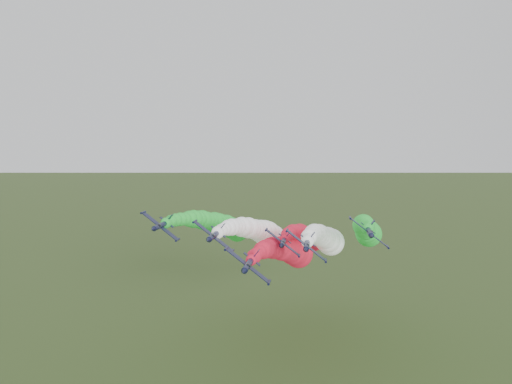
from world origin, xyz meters
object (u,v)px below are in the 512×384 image
jet_inner_left (260,232)px  jet_inner_right (324,239)px  jet_lead (288,251)px  jet_outer_left (220,225)px  jet_outer_right (366,230)px  jet_trail (305,237)px

jet_inner_left → jet_inner_right: 17.18m
jet_lead → jet_inner_right: size_ratio=1.00×
jet_lead → jet_outer_left: bearing=144.8°
jet_outer_right → jet_inner_right: bearing=-157.3°
jet_outer_left → jet_lead: bearing=-35.2°
jet_inner_right → jet_outer_left: jet_outer_left is taller
jet_inner_left → jet_outer_right: (28.32, 6.23, 0.24)m
jet_inner_right → jet_outer_left: 29.41m
jet_outer_right → jet_inner_left: bearing=-167.6°
jet_inner_left → jet_outer_right: jet_outer_right is taller
jet_inner_right → jet_trail: size_ratio=1.01×
jet_lead → jet_outer_left: 24.92m
jet_outer_left → jet_trail: bearing=21.0°
jet_outer_left → jet_trail: size_ratio=1.00×
jet_lead → jet_inner_right: jet_inner_right is taller
jet_inner_right → jet_trail: bearing=113.3°
jet_inner_left → jet_inner_right: bearing=5.1°
jet_lead → jet_outer_left: size_ratio=1.01×
jet_inner_left → jet_outer_left: size_ratio=1.00×
jet_inner_right → jet_trail: jet_inner_right is taller
jet_outer_left → jet_outer_right: 40.34m
jet_inner_right → jet_lead: bearing=-131.1°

